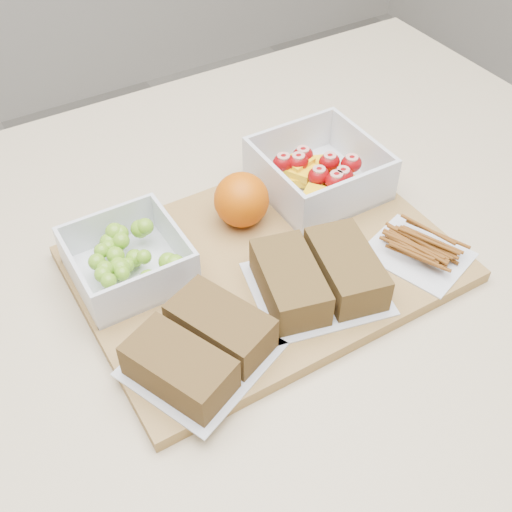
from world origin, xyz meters
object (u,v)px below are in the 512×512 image
(orange, at_px, (241,200))
(fruit_container, at_px, (318,173))
(sandwich_bag_center, at_px, (318,276))
(sandwich_bag_left, at_px, (200,347))
(pretzel_bag, at_px, (419,247))
(grape_container, at_px, (128,259))
(cutting_board, at_px, (266,264))

(orange, bearing_deg, fruit_container, 3.23)
(fruit_container, relative_size, sandwich_bag_center, 0.86)
(sandwich_bag_left, relative_size, pretzel_bag, 1.28)
(fruit_container, relative_size, orange, 2.13)
(sandwich_bag_left, bearing_deg, grape_container, 95.21)
(cutting_board, height_order, sandwich_bag_left, sandwich_bag_left)
(orange, distance_m, sandwich_bag_left, 0.21)
(orange, relative_size, sandwich_bag_center, 0.40)
(cutting_board, xyz_separation_m, sandwich_bag_left, (-0.13, -0.09, 0.03))
(pretzel_bag, bearing_deg, cutting_board, 151.72)
(sandwich_bag_center, relative_size, pretzel_bag, 1.24)
(cutting_board, bearing_deg, grape_container, 156.98)
(grape_container, height_order, sandwich_bag_center, grape_container)
(orange, distance_m, sandwich_bag_center, 0.14)
(orange, height_order, pretzel_bag, orange)
(sandwich_bag_center, bearing_deg, orange, 95.88)
(fruit_container, height_order, sandwich_bag_center, fruit_container)
(fruit_container, distance_m, orange, 0.12)
(fruit_container, bearing_deg, grape_container, -175.90)
(sandwich_bag_left, distance_m, pretzel_bag, 0.29)
(grape_container, bearing_deg, cutting_board, -22.76)
(cutting_board, bearing_deg, fruit_container, 31.79)
(cutting_board, distance_m, sandwich_bag_left, 0.16)
(grape_container, distance_m, pretzel_bag, 0.33)
(sandwich_bag_left, height_order, sandwich_bag_center, sandwich_bag_center)
(grape_container, bearing_deg, orange, 4.76)
(grape_container, bearing_deg, pretzel_bag, -25.71)
(grape_container, height_order, fruit_container, fruit_container)
(orange, distance_m, pretzel_bag, 0.22)
(cutting_board, relative_size, grape_container, 3.46)
(orange, height_order, sandwich_bag_center, orange)
(pretzel_bag, bearing_deg, fruit_container, 100.30)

